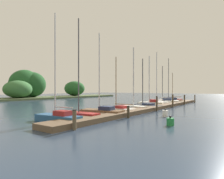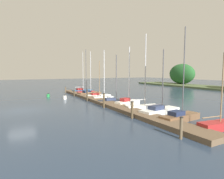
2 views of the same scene
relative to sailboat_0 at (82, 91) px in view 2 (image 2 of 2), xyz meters
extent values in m
plane|color=#28384C|center=(12.45, -10.77, -0.37)|extent=(160.00, 160.00, 0.00)
cube|color=brown|center=(12.45, -1.75, -0.20)|extent=(29.59, 1.80, 0.35)
ellipsoid|color=#235628|center=(-4.38, 30.93, 2.85)|extent=(8.23, 4.31, 5.64)
cube|color=#285684|center=(0.01, -0.10, -0.13)|extent=(1.32, 3.60, 0.49)
cube|color=#285684|center=(-0.13, 1.49, -0.15)|extent=(0.64, 0.93, 0.42)
cube|color=maroon|center=(0.05, -0.54, 0.28)|extent=(0.86, 1.12, 0.32)
cylinder|color=#B7B7BC|center=(-0.01, 0.17, 3.60)|extent=(0.08, 0.08, 6.97)
cylinder|color=#B7B7BC|center=(0.05, -0.60, 0.68)|extent=(0.21, 1.71, 0.07)
cube|color=maroon|center=(2.06, -0.22, -0.14)|extent=(1.19, 3.05, 0.48)
cube|color=maroon|center=(1.95, 1.11, -0.16)|extent=(0.58, 0.78, 0.41)
cylinder|color=#4C4C51|center=(2.04, 0.00, 3.70)|extent=(0.10, 0.10, 7.20)
cube|color=brown|center=(4.43, -0.38, -0.13)|extent=(1.82, 3.84, 0.49)
cube|color=brown|center=(4.19, 1.27, -0.16)|extent=(0.84, 1.02, 0.41)
cube|color=#1E2847|center=(4.49, -0.83, 0.27)|extent=(1.13, 1.23, 0.32)
cylinder|color=#B7B7BC|center=(4.39, -0.10, 3.41)|extent=(0.09, 0.09, 6.60)
cube|color=white|center=(7.27, -0.11, -0.18)|extent=(1.62, 3.62, 0.40)
cube|color=white|center=(7.44, 1.46, -0.20)|extent=(0.77, 0.95, 0.34)
cube|color=maroon|center=(7.22, -0.54, 0.15)|extent=(1.04, 1.15, 0.26)
cylinder|color=#7F6647|center=(7.30, 0.16, 2.55)|extent=(0.09, 0.09, 5.06)
cylinder|color=#7F6647|center=(7.19, -0.82, 0.43)|extent=(0.32, 2.18, 0.08)
cube|color=white|center=(9.90, -0.53, -0.14)|extent=(1.39, 2.76, 0.47)
cube|color=white|center=(10.07, 0.64, -0.16)|extent=(0.65, 0.74, 0.40)
cylinder|color=#B7B7BC|center=(9.93, -0.34, 3.24)|extent=(0.11, 0.11, 6.30)
cube|color=#232833|center=(12.68, -0.32, -0.19)|extent=(1.81, 4.23, 0.37)
cube|color=#232833|center=(12.94, 1.51, -0.21)|extent=(0.82, 1.11, 0.31)
cube|color=#2D3856|center=(12.60, -0.83, 0.11)|extent=(1.09, 1.35, 0.24)
cylinder|color=#4C4C51|center=(12.72, -0.02, 2.78)|extent=(0.12, 0.12, 5.57)
cube|color=silver|center=(15.22, 0.04, -0.10)|extent=(1.59, 3.25, 0.55)
cube|color=silver|center=(14.93, 1.41, -0.13)|extent=(0.68, 0.87, 0.47)
cube|color=maroon|center=(15.30, -0.34, 0.35)|extent=(0.91, 1.06, 0.36)
cylinder|color=#B7B7BC|center=(15.17, 0.27, 3.21)|extent=(0.11, 0.11, 6.07)
cube|color=white|center=(17.88, 0.13, -0.14)|extent=(1.67, 3.58, 0.47)
cube|color=white|center=(18.16, 1.65, -0.16)|extent=(0.73, 0.95, 0.40)
cylinder|color=#B7B7BC|center=(17.93, 0.38, 3.67)|extent=(0.10, 0.10, 7.13)
cylinder|color=#B7B7BC|center=(17.79, -0.37, 0.67)|extent=(0.39, 1.69, 0.09)
cube|color=white|center=(20.39, 0.16, -0.10)|extent=(1.74, 4.19, 0.54)
cube|color=white|center=(20.16, 1.98, -0.13)|extent=(0.81, 1.09, 0.46)
cube|color=#2D3856|center=(20.45, -0.35, 0.35)|extent=(1.08, 1.33, 0.35)
cylinder|color=#4C4C51|center=(20.35, 0.46, 2.82)|extent=(0.10, 0.10, 5.30)
cylinder|color=#4C4C51|center=(20.47, -0.50, 0.59)|extent=(0.35, 2.14, 0.08)
cube|color=brown|center=(22.76, 0.07, -0.12)|extent=(1.46, 3.81, 0.51)
cube|color=brown|center=(22.60, 1.74, -0.15)|extent=(0.70, 0.98, 0.43)
cube|color=#1E2847|center=(22.81, -0.39, 0.30)|extent=(0.93, 1.19, 0.33)
cylinder|color=#4C4C51|center=(22.74, 0.35, 3.53)|extent=(0.09, 0.09, 6.79)
cube|color=maroon|center=(25.61, 0.46, -0.09)|extent=(1.23, 2.91, 0.56)
cylinder|color=#7F6647|center=(25.63, 0.67, 2.47)|extent=(0.09, 0.09, 4.56)
cylinder|color=#7F6647|center=(25.54, -0.10, 0.55)|extent=(0.26, 1.71, 0.06)
cylinder|color=brown|center=(-1.05, -2.85, 0.17)|extent=(0.22, 0.22, 1.09)
cylinder|color=black|center=(-1.05, -2.85, 0.73)|extent=(0.26, 0.26, 0.04)
cylinder|color=#3D3323|center=(4.50, -2.95, 0.08)|extent=(0.21, 0.21, 0.91)
cylinder|color=black|center=(4.50, -2.95, 0.56)|extent=(0.24, 0.24, 0.04)
cylinder|color=#3D3323|center=(10.14, -2.93, 0.37)|extent=(0.18, 0.18, 1.49)
cylinder|color=black|center=(10.14, -2.93, 1.14)|extent=(0.20, 0.20, 0.04)
cylinder|color=#4C3D28|center=(15.11, -2.90, 0.40)|extent=(0.19, 0.19, 1.56)
cylinder|color=black|center=(15.11, -2.90, 1.20)|extent=(0.22, 0.22, 0.04)
cylinder|color=#4C3D28|center=(20.37, -2.85, 0.32)|extent=(0.21, 0.21, 1.39)
cylinder|color=black|center=(20.37, -2.85, 1.04)|extent=(0.24, 0.24, 0.04)
cylinder|color=brown|center=(25.66, -3.08, 0.25)|extent=(0.18, 0.18, 1.25)
cylinder|color=black|center=(25.66, -3.08, 0.90)|extent=(0.20, 0.20, 0.04)
cylinder|color=white|center=(6.95, -5.02, -0.12)|extent=(0.46, 0.46, 0.51)
sphere|color=black|center=(6.95, -5.02, 0.22)|extent=(0.16, 0.16, 0.16)
cylinder|color=#23843D|center=(3.38, -6.67, -0.15)|extent=(0.46, 0.46, 0.46)
sphere|color=black|center=(3.38, -6.67, 0.16)|extent=(0.16, 0.16, 0.16)
camera|label=1|loc=(-8.44, -10.77, 1.88)|focal=31.02mm
camera|label=2|loc=(33.02, -11.55, 3.50)|focal=30.12mm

